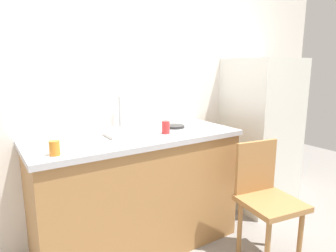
{
  "coord_description": "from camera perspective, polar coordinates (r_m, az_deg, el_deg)",
  "views": [
    {
      "loc": [
        -1.06,
        -1.32,
        1.45
      ],
      "look_at": [
        0.19,
        0.6,
        0.98
      ],
      "focal_mm": 31.7,
      "sensor_mm": 36.0,
      "label": 1
    }
  ],
  "objects": [
    {
      "name": "countertop",
      "position": [
        2.27,
        -5.99,
        -2.21
      ],
      "size": [
        1.61,
        0.64,
        0.04
      ],
      "primitive_type": "cube",
      "color": "#B7B7BC",
      "rests_on": "cabinet_base"
    },
    {
      "name": "cabinet_base",
      "position": [
        2.42,
        -5.75,
        -12.94
      ],
      "size": [
        1.57,
        0.6,
        0.89
      ],
      "primitive_type": "cube",
      "color": "#A87542",
      "rests_on": "ground_plane"
    },
    {
      "name": "cup_orange",
      "position": [
        1.87,
        -20.97,
        -3.98
      ],
      "size": [
        0.06,
        0.06,
        0.09
      ],
      "primitive_type": "cylinder",
      "color": "orange",
      "rests_on": "countertop"
    },
    {
      "name": "hotplate",
      "position": [
        2.52,
        1.29,
        -0.06
      ],
      "size": [
        0.17,
        0.17,
        0.02
      ],
      "primitive_type": "cylinder",
      "color": "#2D2D2D",
      "rests_on": "countertop"
    },
    {
      "name": "refrigerator",
      "position": [
        3.19,
        17.28,
        -1.43
      ],
      "size": [
        0.63,
        0.59,
        1.52
      ],
      "primitive_type": "cube",
      "color": "silver",
      "rests_on": "ground_plane"
    },
    {
      "name": "cup_red",
      "position": [
        2.29,
        -0.44,
        -0.25
      ],
      "size": [
        0.06,
        0.06,
        0.1
      ],
      "primitive_type": "cylinder",
      "color": "red",
      "rests_on": "countertop"
    },
    {
      "name": "dish_tray",
      "position": [
        2.26,
        -8.36,
        -1.15
      ],
      "size": [
        0.28,
        0.2,
        0.05
      ],
      "primitive_type": "cube",
      "color": "white",
      "rests_on": "countertop"
    },
    {
      "name": "back_wall",
      "position": [
        2.55,
        -8.53,
        7.72
      ],
      "size": [
        4.8,
        0.1,
        2.56
      ],
      "primitive_type": "cube",
      "color": "white",
      "rests_on": "ground_plane"
    },
    {
      "name": "chair",
      "position": [
        2.37,
        18.23,
        -12.68
      ],
      "size": [
        0.46,
        0.46,
        0.89
      ],
      "rotation": [
        0.0,
        0.0,
        -0.16
      ],
      "color": "#A87542",
      "rests_on": "ground_plane"
    },
    {
      "name": "faucet",
      "position": [
        2.45,
        -9.16,
        2.43
      ],
      "size": [
        0.02,
        0.02,
        0.27
      ],
      "primitive_type": "cylinder",
      "color": "#B7B7BC",
      "rests_on": "countertop"
    }
  ]
}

